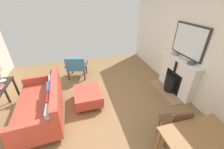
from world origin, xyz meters
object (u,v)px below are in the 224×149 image
object	(u,v)px
mantel_bowl_near	(174,54)
mantel_bowl_far	(191,63)
dining_table	(206,147)
dining_chair_near_fireplace	(176,124)
ottoman	(88,96)
armchair_accent	(76,66)
fireplace	(175,77)
sofa	(43,103)

from	to	relation	value
mantel_bowl_near	mantel_bowl_far	bearing A→B (deg)	90.00
dining_table	dining_chair_near_fireplace	xyz separation A→B (m)	(0.01, -0.55, -0.15)
ottoman	armchair_accent	size ratio (longest dim) A/B	1.00
ottoman	dining_chair_near_fireplace	bearing A→B (deg)	131.99
mantel_bowl_near	dining_table	distance (m)	2.54
mantel_bowl_far	dining_chair_near_fireplace	distance (m)	1.63
fireplace	armchair_accent	world-z (taller)	fireplace
ottoman	mantel_bowl_near	bearing A→B (deg)	-176.13
mantel_bowl_far	armchair_accent	size ratio (longest dim) A/B	0.21
sofa	armchair_accent	world-z (taller)	sofa
sofa	dining_table	xyz separation A→B (m)	(-2.40, 1.92, 0.30)
fireplace	mantel_bowl_far	world-z (taller)	mantel_bowl_far
mantel_bowl_far	dining_table	size ratio (longest dim) A/B	0.16
armchair_accent	dining_table	distance (m)	3.81
dining_table	dining_chair_near_fireplace	bearing A→B (deg)	-88.83
mantel_bowl_near	dining_table	world-z (taller)	mantel_bowl_near
armchair_accent	dining_table	xyz separation A→B (m)	(-1.60, 3.46, 0.20)
fireplace	dining_table	bearing A→B (deg)	61.86
fireplace	armchair_accent	distance (m)	3.04
armchair_accent	dining_chair_near_fireplace	bearing A→B (deg)	118.62
sofa	ottoman	distance (m)	1.03
mantel_bowl_far	ottoman	world-z (taller)	mantel_bowl_far
armchair_accent	dining_table	bearing A→B (deg)	114.77
ottoman	dining_chair_near_fireplace	world-z (taller)	dining_chair_near_fireplace
mantel_bowl_near	ottoman	bearing A→B (deg)	3.87
fireplace	ottoman	size ratio (longest dim) A/B	1.67
mantel_bowl_far	dining_table	world-z (taller)	mantel_bowl_far
sofa	fireplace	bearing A→B (deg)	-179.02
fireplace	dining_table	xyz separation A→B (m)	(1.06, 1.98, 0.20)
mantel_bowl_near	ottoman	world-z (taller)	mantel_bowl_near
mantel_bowl_far	armchair_accent	world-z (taller)	mantel_bowl_far
dining_chair_near_fireplace	armchair_accent	bearing A→B (deg)	-61.38
mantel_bowl_far	dining_table	distance (m)	2.00
fireplace	ottoman	bearing A→B (deg)	-2.64
sofa	armchair_accent	bearing A→B (deg)	-117.80
mantel_bowl_near	armchair_accent	bearing A→B (deg)	-24.09
mantel_bowl_far	dining_table	bearing A→B (deg)	56.63
mantel_bowl_near	fireplace	bearing A→B (deg)	86.29
fireplace	dining_chair_near_fireplace	xyz separation A→B (m)	(1.07, 1.43, 0.05)
armchair_accent	dining_table	world-z (taller)	armchair_accent
dining_table	mantel_bowl_near	bearing A→B (deg)	-115.48
mantel_bowl_near	dining_table	bearing A→B (deg)	64.52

